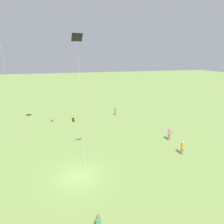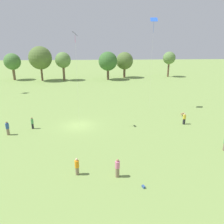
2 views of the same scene
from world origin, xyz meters
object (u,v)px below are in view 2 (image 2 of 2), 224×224
(person_5, at_px, (32,123))
(person_6, at_px, (184,119))
(kite_2, at_px, (154,23))
(picnic_bag_0, at_px, (143,187))
(kite_3, at_px, (75,39))
(person_3, at_px, (8,128))
(person_4, at_px, (117,168))
(person_2, at_px, (77,167))
(dog_0, at_px, (183,114))

(person_5, distance_m, person_6, 22.14)
(kite_2, relative_size, picnic_bag_0, 42.79)
(person_6, relative_size, picnic_bag_0, 4.64)
(person_6, height_order, kite_3, kite_3)
(kite_2, distance_m, picnic_bag_0, 27.99)
(person_3, distance_m, person_6, 24.89)
(person_5, xyz_separation_m, kite_3, (6.58, 0.11, 11.33))
(person_3, distance_m, person_4, 17.11)
(person_2, xyz_separation_m, dog_0, (16.16, 15.83, -0.48))
(person_6, xyz_separation_m, picnic_bag_0, (-9.13, -14.37, -0.73))
(person_5, height_order, kite_2, kite_2)
(person_4, distance_m, dog_0, 20.64)
(person_4, relative_size, person_6, 1.08)
(person_2, bearing_deg, person_5, 151.63)
(person_5, relative_size, person_6, 0.99)
(person_3, xyz_separation_m, kite_3, (9.23, 2.10, 11.25))
(person_2, relative_size, picnic_bag_0, 4.67)
(dog_0, height_order, picnic_bag_0, dog_0)
(kite_3, bearing_deg, kite_2, -13.97)
(person_3, bearing_deg, kite_3, -179.13)
(person_4, bearing_deg, person_6, -136.00)
(person_3, height_order, person_5, person_3)
(person_4, xyz_separation_m, dog_0, (12.46, 16.44, -0.54))
(picnic_bag_0, bearing_deg, kite_3, 114.32)
(person_3, bearing_deg, person_4, 130.70)
(person_3, bearing_deg, person_6, 173.24)
(person_5, bearing_deg, person_4, -92.45)
(person_3, xyz_separation_m, kite_2, (21.56, 10.96, 13.86))
(person_3, height_order, person_6, person_3)
(person_6, bearing_deg, kite_2, 164.70)
(person_2, bearing_deg, person_3, 165.34)
(person_2, height_order, person_4, person_4)
(person_4, xyz_separation_m, person_6, (11.20, 12.63, -0.07))
(person_5, height_order, kite_3, kite_3)
(person_2, relative_size, person_3, 0.91)
(dog_0, bearing_deg, person_5, -114.52)
(picnic_bag_0, bearing_deg, dog_0, 60.23)
(picnic_bag_0, bearing_deg, person_4, 139.90)
(person_3, bearing_deg, dog_0, -178.85)
(person_4, relative_size, dog_0, 2.33)
(person_5, distance_m, dog_0, 23.77)
(kite_3, height_order, picnic_bag_0, kite_3)
(person_6, relative_size, kite_2, 0.11)
(person_3, relative_size, person_5, 1.12)
(person_5, xyz_separation_m, dog_0, (23.41, 4.07, -0.48))
(kite_3, xyz_separation_m, dog_0, (16.83, 3.95, -11.82))
(dog_0, relative_size, picnic_bag_0, 2.15)
(kite_2, height_order, dog_0, kite_2)
(person_6, bearing_deg, person_4, -77.23)
(kite_3, distance_m, picnic_bag_0, 19.74)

